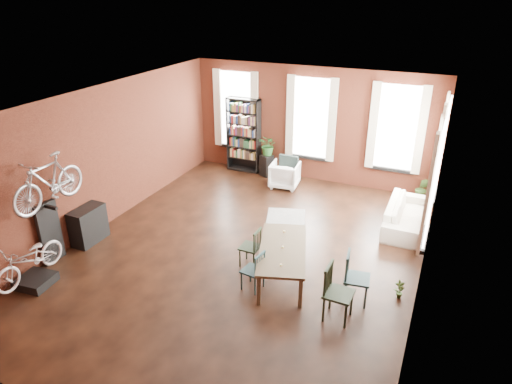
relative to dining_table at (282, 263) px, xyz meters
The scene contains 19 objects.
room 2.26m from the dining_table, 127.12° to the left, with size 9.00×9.04×3.22m.
dining_table is the anchor object (origin of this frame).
dining_chair_a 0.67m from the dining_table, 123.20° to the right, with size 0.36×0.36×0.79m, color #1C3A3E.
dining_chair_b 0.76m from the dining_table, 169.42° to the left, with size 0.38×0.38×0.82m, color black.
dining_chair_c 1.49m from the dining_table, 30.04° to the right, with size 0.46×0.46×1.00m, color black.
dining_chair_d 1.47m from the dining_table, ahead, with size 0.44×0.44×0.95m, color #173034.
bookshelf 5.71m from the dining_table, 122.76° to the left, with size 1.00×0.32×2.20m, color black.
white_armchair 4.35m from the dining_table, 110.06° to the left, with size 0.75×0.70×0.77m, color white.
cream_sofa 3.59m from the dining_table, 58.25° to the left, with size 2.08×0.61×0.81m, color beige.
striped_rug 2.24m from the dining_table, 108.73° to the left, with size 0.92×1.47×0.01m, color black.
bike_trainer 4.66m from the dining_table, 152.86° to the right, with size 0.59×0.59×0.17m, color black.
bike_wall_rack 4.67m from the dining_table, 163.21° to the right, with size 0.16×0.60×1.30m, color black.
console_table 4.36m from the dining_table, behind, with size 0.40×0.80×0.80m, color black.
plant_stand 5.17m from the dining_table, 116.08° to the left, with size 0.31×0.31×0.63m, color black.
plant_by_sofa 5.13m from the dining_table, 65.73° to the left, with size 0.37×0.66×0.30m, color #345A24.
plant_small 2.19m from the dining_table, ahead, with size 0.19×0.36×0.13m, color #3A6327.
bicycle_floor 4.70m from the dining_table, 152.79° to the right, with size 0.52×0.78×1.49m, color #C1B3B1.
bicycle_hung 4.78m from the dining_table, 162.28° to the right, with size 0.47×1.00×1.66m, color #A5A8AD.
plant_on_stand 5.20m from the dining_table, 115.53° to the left, with size 0.54×0.60×0.47m, color #276126.
Camera 1 is at (3.59, -7.38, 5.16)m, focal length 32.00 mm.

